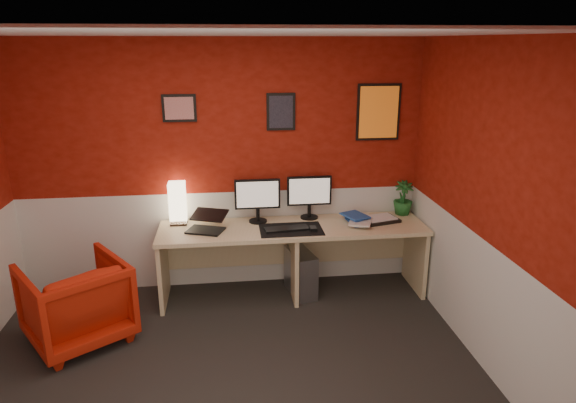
# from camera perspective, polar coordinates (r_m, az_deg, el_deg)

# --- Properties ---
(ground) EXTENTS (4.00, 3.50, 0.01)m
(ground) POSITION_cam_1_polar(r_m,az_deg,el_deg) (4.04, -6.77, -20.02)
(ground) COLOR black
(ground) RESTS_ON ground
(ceiling) EXTENTS (4.00, 3.50, 0.01)m
(ceiling) POSITION_cam_1_polar(r_m,az_deg,el_deg) (3.21, -8.44, 18.14)
(ceiling) COLOR white
(ceiling) RESTS_ON ground
(wall_back) EXTENTS (4.00, 0.01, 2.50)m
(wall_back) POSITION_cam_1_polar(r_m,az_deg,el_deg) (5.10, -7.47, 3.72)
(wall_back) COLOR maroon
(wall_back) RESTS_ON ground
(wall_right) EXTENTS (0.01, 3.50, 2.50)m
(wall_right) POSITION_cam_1_polar(r_m,az_deg,el_deg) (3.94, 22.96, -1.72)
(wall_right) COLOR maroon
(wall_right) RESTS_ON ground
(wainscot_back) EXTENTS (4.00, 0.01, 1.00)m
(wainscot_back) POSITION_cam_1_polar(r_m,az_deg,el_deg) (5.33, -7.15, -4.14)
(wainscot_back) COLOR silver
(wainscot_back) RESTS_ON ground
(wainscot_right) EXTENTS (0.01, 3.50, 1.00)m
(wainscot_right) POSITION_cam_1_polar(r_m,az_deg,el_deg) (4.23, 21.68, -11.36)
(wainscot_right) COLOR silver
(wainscot_right) RESTS_ON ground
(desk) EXTENTS (2.60, 0.65, 0.73)m
(desk) POSITION_cam_1_polar(r_m,az_deg,el_deg) (5.10, 0.55, -6.64)
(desk) COLOR #D0B685
(desk) RESTS_ON ground
(shoji_lamp) EXTENTS (0.16, 0.16, 0.40)m
(shoji_lamp) POSITION_cam_1_polar(r_m,az_deg,el_deg) (5.09, -12.26, -0.30)
(shoji_lamp) COLOR #FFE5B2
(shoji_lamp) RESTS_ON desk
(laptop) EXTENTS (0.39, 0.33, 0.22)m
(laptop) POSITION_cam_1_polar(r_m,az_deg,el_deg) (4.86, -9.30, -2.11)
(laptop) COLOR black
(laptop) RESTS_ON desk
(monitor_left) EXTENTS (0.45, 0.06, 0.58)m
(monitor_left) POSITION_cam_1_polar(r_m,az_deg,el_deg) (5.01, -3.44, 0.85)
(monitor_left) COLOR black
(monitor_left) RESTS_ON desk
(monitor_right) EXTENTS (0.45, 0.06, 0.58)m
(monitor_right) POSITION_cam_1_polar(r_m,az_deg,el_deg) (5.12, 2.43, 1.23)
(monitor_right) COLOR black
(monitor_right) RESTS_ON desk
(desk_mat) EXTENTS (0.60, 0.38, 0.01)m
(desk_mat) POSITION_cam_1_polar(r_m,az_deg,el_deg) (4.88, 0.34, -3.15)
(desk_mat) COLOR black
(desk_mat) RESTS_ON desk
(keyboard) EXTENTS (0.43, 0.19, 0.02)m
(keyboard) POSITION_cam_1_polar(r_m,az_deg,el_deg) (4.86, -0.16, -3.06)
(keyboard) COLOR black
(keyboard) RESTS_ON desk_mat
(mouse) EXTENTS (0.06, 0.10, 0.03)m
(mouse) POSITION_cam_1_polar(r_m,az_deg,el_deg) (4.85, 2.83, -3.05)
(mouse) COLOR black
(mouse) RESTS_ON desk_mat
(book_bottom) EXTENTS (0.23, 0.29, 0.02)m
(book_bottom) POSITION_cam_1_polar(r_m,az_deg,el_deg) (5.07, 6.88, -2.36)
(book_bottom) COLOR #234EA0
(book_bottom) RESTS_ON desk
(book_middle) EXTENTS (0.30, 0.34, 0.02)m
(book_middle) POSITION_cam_1_polar(r_m,az_deg,el_deg) (5.04, 6.95, -2.15)
(book_middle) COLOR silver
(book_middle) RESTS_ON book_bottom
(book_top) EXTENTS (0.29, 0.32, 0.03)m
(book_top) POSITION_cam_1_polar(r_m,az_deg,el_deg) (5.05, 6.61, -1.81)
(book_top) COLOR #234EA0
(book_top) RESTS_ON book_middle
(zen_tray) EXTENTS (0.40, 0.33, 0.03)m
(zen_tray) POSITION_cam_1_polar(r_m,az_deg,el_deg) (5.19, 10.25, -2.01)
(zen_tray) COLOR black
(zen_tray) RESTS_ON desk
(potted_plant) EXTENTS (0.21, 0.21, 0.35)m
(potted_plant) POSITION_cam_1_polar(r_m,az_deg,el_deg) (5.39, 12.79, 0.39)
(potted_plant) COLOR #19591E
(potted_plant) RESTS_ON desk
(pc_tower) EXTENTS (0.30, 0.48, 0.45)m
(pc_tower) POSITION_cam_1_polar(r_m,az_deg,el_deg) (5.18, 1.43, -7.97)
(pc_tower) COLOR #99999E
(pc_tower) RESTS_ON ground
(armchair) EXTENTS (1.07, 1.08, 0.71)m
(armchair) POSITION_cam_1_polar(r_m,az_deg,el_deg) (4.72, -22.66, -10.33)
(armchair) COLOR #B41C07
(armchair) RESTS_ON ground
(art_left) EXTENTS (0.32, 0.02, 0.26)m
(art_left) POSITION_cam_1_polar(r_m,az_deg,el_deg) (5.00, -12.10, 10.20)
(art_left) COLOR red
(art_left) RESTS_ON wall_back
(art_center) EXTENTS (0.28, 0.02, 0.36)m
(art_center) POSITION_cam_1_polar(r_m,az_deg,el_deg) (5.02, -0.80, 10.03)
(art_center) COLOR black
(art_center) RESTS_ON wall_back
(art_right) EXTENTS (0.44, 0.02, 0.56)m
(art_right) POSITION_cam_1_polar(r_m,az_deg,el_deg) (5.22, 10.10, 9.83)
(art_right) COLOR orange
(art_right) RESTS_ON wall_back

